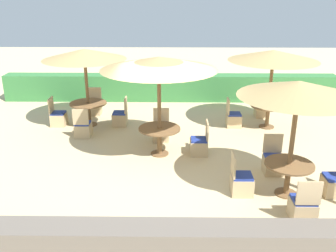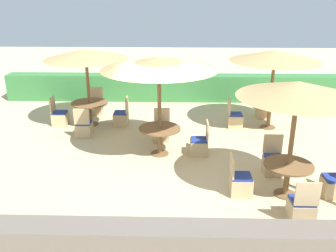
# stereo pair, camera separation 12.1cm
# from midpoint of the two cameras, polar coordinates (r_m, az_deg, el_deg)

# --- Properties ---
(ground_plane) EXTENTS (40.00, 40.00, 0.00)m
(ground_plane) POSITION_cam_midpoint_polar(r_m,az_deg,el_deg) (9.38, -0.42, -6.44)
(ground_plane) COLOR #D1BA8C
(hedge_row) EXTENTS (13.00, 0.70, 1.02)m
(hedge_row) POSITION_cam_midpoint_polar(r_m,az_deg,el_deg) (14.89, 0.07, 5.89)
(hedge_row) COLOR #387A3D
(hedge_row) RESTS_ON ground_plane
(stone_border) EXTENTS (10.00, 0.56, 0.46)m
(stone_border) POSITION_cam_midpoint_polar(r_m,az_deg,el_deg) (6.64, -1.02, -16.69)
(stone_border) COLOR #6B6056
(stone_border) RESTS_ON ground_plane
(parasol_back_left) EXTENTS (2.59, 2.59, 2.47)m
(parasol_back_left) POSITION_cam_midpoint_polar(r_m,az_deg,el_deg) (11.96, -12.92, 10.58)
(parasol_back_left) COLOR brown
(parasol_back_left) RESTS_ON ground_plane
(round_table_back_left) EXTENTS (1.18, 1.18, 0.76)m
(round_table_back_left) POSITION_cam_midpoint_polar(r_m,az_deg,el_deg) (12.34, -12.31, 2.86)
(round_table_back_left) COLOR brown
(round_table_back_left) RESTS_ON ground_plane
(patio_chair_back_left_west) EXTENTS (0.46, 0.46, 0.93)m
(patio_chair_back_left_west) POSITION_cam_midpoint_polar(r_m,az_deg,el_deg) (12.66, -16.66, 1.22)
(patio_chair_back_left_west) COLOR tan
(patio_chair_back_left_west) RESTS_ON ground_plane
(patio_chair_back_left_south) EXTENTS (0.46, 0.46, 0.93)m
(patio_chair_back_left_south) POSITION_cam_midpoint_polar(r_m,az_deg,el_deg) (11.50, -13.11, -0.37)
(patio_chair_back_left_south) COLOR tan
(patio_chair_back_left_south) RESTS_ON ground_plane
(patio_chair_back_left_north) EXTENTS (0.46, 0.46, 0.93)m
(patio_chair_back_left_north) POSITION_cam_midpoint_polar(r_m,az_deg,el_deg) (13.48, -11.38, 2.83)
(patio_chair_back_left_north) COLOR tan
(patio_chair_back_left_north) RESTS_ON ground_plane
(patio_chair_back_left_east) EXTENTS (0.46, 0.46, 0.93)m
(patio_chair_back_left_east) POSITION_cam_midpoint_polar(r_m,az_deg,el_deg) (12.26, -7.55, 1.29)
(patio_chair_back_left_east) COLOR tan
(patio_chair_back_left_east) RESTS_ON ground_plane
(parasol_front_right) EXTENTS (2.42, 2.42, 2.52)m
(parasol_front_right) POSITION_cam_midpoint_polar(r_m,az_deg,el_deg) (7.79, 18.87, 5.29)
(parasol_front_right) COLOR brown
(parasol_front_right) RESTS_ON ground_plane
(round_table_front_right) EXTENTS (1.04, 1.04, 0.73)m
(round_table_front_right) POSITION_cam_midpoint_polar(r_m,az_deg,el_deg) (8.40, 17.50, -6.46)
(round_table_front_right) COLOR brown
(round_table_front_right) RESTS_ON ground_plane
(patio_chair_front_right_south) EXTENTS (0.46, 0.46, 0.93)m
(patio_chair_front_right_south) POSITION_cam_midpoint_polar(r_m,az_deg,el_deg) (7.77, 19.45, -11.65)
(patio_chair_front_right_south) COLOR tan
(patio_chair_front_right_south) RESTS_ON ground_plane
(patio_chair_front_right_north) EXTENTS (0.46, 0.46, 0.93)m
(patio_chair_front_right_north) POSITION_cam_midpoint_polar(r_m,az_deg,el_deg) (9.39, 15.38, -5.41)
(patio_chair_front_right_north) COLOR tan
(patio_chair_front_right_north) RESTS_ON ground_plane
(patio_chair_front_right_east) EXTENTS (0.46, 0.46, 0.93)m
(patio_chair_front_right_east) POSITION_cam_midpoint_polar(r_m,az_deg,el_deg) (8.88, 23.71, -8.06)
(patio_chair_front_right_east) COLOR tan
(patio_chair_front_right_east) RESTS_ON ground_plane
(patio_chair_front_right_west) EXTENTS (0.46, 0.46, 0.93)m
(patio_chair_front_right_west) POSITION_cam_midpoint_polar(r_m,az_deg,el_deg) (8.33, 10.66, -8.46)
(patio_chair_front_right_west) COLOR tan
(patio_chair_front_right_west) RESTS_ON ground_plane
(parasol_back_right) EXTENTS (2.73, 2.73, 2.47)m
(parasol_back_right) POSITION_cam_midpoint_polar(r_m,az_deg,el_deg) (11.88, 15.48, 10.29)
(parasol_back_right) COLOR brown
(parasol_back_right) RESTS_ON ground_plane
(round_table_back_right) EXTENTS (1.11, 1.11, 0.74)m
(round_table_back_right) POSITION_cam_midpoint_polar(r_m,az_deg,el_deg) (12.27, 14.74, 2.41)
(round_table_back_right) COLOR brown
(round_table_back_right) RESTS_ON ground_plane
(patio_chair_back_right_north) EXTENTS (0.46, 0.46, 0.93)m
(patio_chair_back_right_north) POSITION_cam_midpoint_polar(r_m,az_deg,el_deg) (13.37, 13.82, 2.50)
(patio_chair_back_right_north) COLOR tan
(patio_chair_back_right_north) RESTS_ON ground_plane
(patio_chair_back_right_west) EXTENTS (0.46, 0.46, 0.93)m
(patio_chair_back_right_west) POSITION_cam_midpoint_polar(r_m,az_deg,el_deg) (12.21, 9.63, 1.10)
(patio_chair_back_right_west) COLOR tan
(patio_chair_back_right_west) RESTS_ON ground_plane
(parasol_center) EXTENTS (2.95, 2.95, 2.63)m
(parasol_center) POSITION_cam_midpoint_polar(r_m,az_deg,el_deg) (9.39, -1.77, 9.50)
(parasol_center) COLOR brown
(parasol_center) RESTS_ON ground_plane
(round_table_center) EXTENTS (1.11, 1.11, 0.75)m
(round_table_center) POSITION_cam_midpoint_polar(r_m,az_deg,el_deg) (9.91, -1.66, -1.12)
(round_table_center) COLOR brown
(round_table_center) RESTS_ON ground_plane
(patio_chair_center_east) EXTENTS (0.46, 0.46, 0.93)m
(patio_chair_center_east) POSITION_cam_midpoint_polar(r_m,az_deg,el_deg) (10.06, 4.47, -2.92)
(patio_chair_center_east) COLOR tan
(patio_chair_center_east) RESTS_ON ground_plane
(patio_chair_center_north) EXTENTS (0.46, 0.46, 0.93)m
(patio_chair_center_north) POSITION_cam_midpoint_polar(r_m,az_deg,el_deg) (10.94, -1.38, -0.90)
(patio_chair_center_north) COLOR tan
(patio_chair_center_north) RESTS_ON ground_plane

